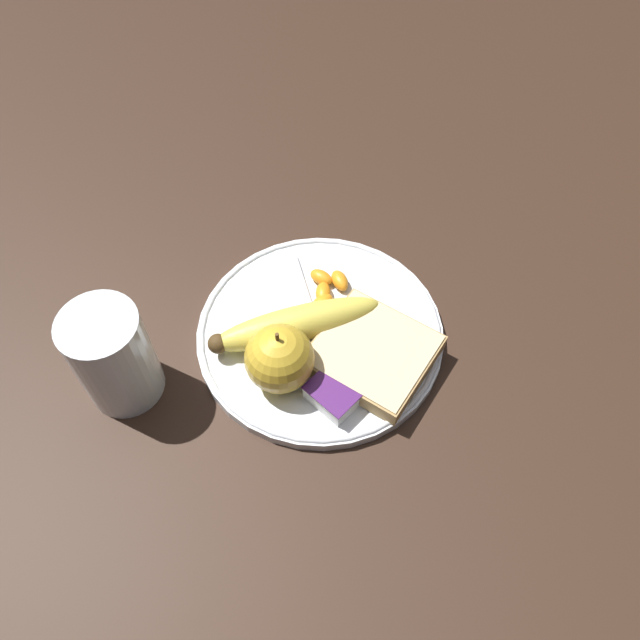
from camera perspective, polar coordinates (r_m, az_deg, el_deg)
The scene contains 13 objects.
ground_plane at distance 0.68m, azimuth 0.00°, elevation -1.52°, with size 3.00×3.00×0.00m, color #332116.
plate at distance 0.67m, azimuth 0.00°, elevation -1.16°, with size 0.26×0.26×0.01m.
juice_glass at distance 0.63m, azimuth -18.29°, elevation -3.39°, with size 0.08×0.08×0.11m.
apple at distance 0.61m, azimuth -3.73°, elevation -3.53°, with size 0.07×0.07×0.08m.
banana at distance 0.65m, azimuth -2.31°, elevation -0.41°, with size 0.12×0.18×0.04m.
bread_slice at distance 0.64m, azimuth 4.85°, elevation -3.04°, with size 0.13×0.13×0.02m.
fork at distance 0.67m, azimuth -0.60°, elevation -0.56°, with size 0.15×0.10×0.00m.
jam_packet at distance 0.62m, azimuth 1.25°, elevation -6.81°, with size 0.05×0.04×0.02m.
orange_segment_0 at distance 0.70m, azimuth 1.82°, elevation 3.63°, with size 0.03×0.03×0.02m.
orange_segment_1 at distance 0.68m, azimuth 0.21°, elevation 1.60°, with size 0.02×0.03×0.02m.
orange_segment_2 at distance 0.69m, azimuth 0.29°, elevation 2.50°, with size 0.03×0.03×0.02m.
orange_segment_3 at distance 0.70m, azimuth 0.11°, elevation 3.92°, with size 0.03×0.02×0.02m.
orange_segment_4 at distance 0.67m, azimuth 1.66°, elevation 0.16°, with size 0.03×0.02×0.02m.
Camera 1 is at (-0.25, 0.27, 0.57)m, focal length 35.00 mm.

